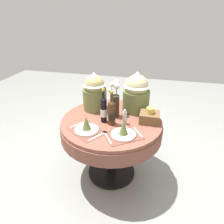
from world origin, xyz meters
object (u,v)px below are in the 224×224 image
Objects in this scene: pepper_mill at (125,117)px; gift_tub_back_left at (94,90)px; wine_bottle_left at (112,112)px; place_setting_left at (86,127)px; flower_vase at (115,101)px; wine_bottle_centre at (104,110)px; dining_table at (111,130)px; gift_tub_back_right at (136,91)px; woven_basket_side_right at (150,117)px; place_setting_right at (123,131)px.

gift_tub_back_left is at bearing 146.43° from pepper_mill.
place_setting_left is at bearing -139.32° from wine_bottle_left.
flower_vase reaches higher than wine_bottle_centre.
place_setting_left is 1.14× the size of wine_bottle_centre.
wine_bottle_left is (0.03, -0.09, 0.27)m from dining_table.
gift_tub_back_right reaches higher than flower_vase.
gift_tub_back_right is at bearing 41.97° from flower_vase.
dining_table is 0.45m from woven_basket_side_right.
gift_tub_back_left reaches higher than dining_table.
flower_vase is 0.18m from wine_bottle_centre.
place_setting_right is at bearing -56.51° from dining_table.
wine_bottle_left reaches higher than dining_table.
gift_tub_back_left is at bearing 97.68° from place_setting_left.
wine_bottle_centre is 0.47m from gift_tub_back_right.
flower_vase is at bearing 61.84° from place_setting_left.
place_setting_left reaches higher than dining_table.
dining_table is 3.00× the size of wine_bottle_left.
flower_vase is 0.89× the size of gift_tub_back_left.
gift_tub_back_right is at bearing 8.73° from gift_tub_back_left.
wine_bottle_centre is at bearing -140.58° from dining_table.
woven_basket_side_right is at bearing 12.29° from wine_bottle_centre.
pepper_mill is at bearing 1.03° from wine_bottle_centre.
place_setting_left is at bearing -82.32° from gift_tub_back_left.
wine_bottle_centre is at bearing -178.97° from pepper_mill.
place_setting_left is 0.30m from wine_bottle_left.
wine_bottle_centre reaches higher than pepper_mill.
gift_tub_back_right is 2.29× the size of woven_basket_side_right.
dining_table is at bearing -127.86° from gift_tub_back_right.
pepper_mill is at bearing 16.51° from wine_bottle_left.
wine_bottle_centre reaches higher than woven_basket_side_right.
place_setting_left is 1.04× the size of flower_vase.
dining_table is at bearing 39.42° from wine_bottle_centre.
place_setting_left is at bearing -126.14° from gift_tub_back_right.
woven_basket_side_right is at bearing -7.79° from flower_vase.
place_setting_right is at bearing -49.38° from wine_bottle_left.
gift_tub_back_right reaches higher than place_setting_right.
pepper_mill reaches higher than place_setting_right.
dining_table is at bearing -173.58° from woven_basket_side_right.
wine_bottle_left is 0.79× the size of gift_tub_back_right.
dining_table is at bearing 160.78° from pepper_mill.
place_setting_left is 0.54m from gift_tub_back_left.
flower_vase is (0.20, 0.38, 0.14)m from place_setting_left.
dining_table is 0.29m from wine_bottle_left.
place_setting_left is at bearing -179.97° from place_setting_right.
gift_tub_back_left is 0.49m from gift_tub_back_right.
gift_tub_back_left reaches higher than pepper_mill.
wine_bottle_centre is (0.12, 0.22, 0.10)m from place_setting_left.
gift_tub_back_left is 0.97× the size of gift_tub_back_right.
wine_bottle_left is 0.10m from wine_bottle_centre.
place_setting_right is at bearing -94.46° from gift_tub_back_right.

